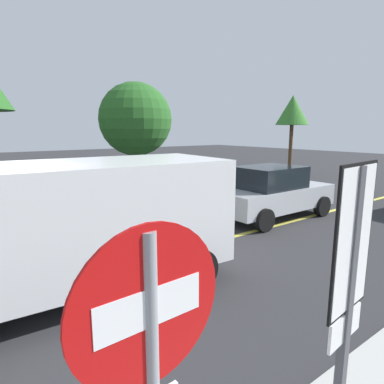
{
  "coord_description": "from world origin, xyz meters",
  "views": [
    {
      "loc": [
        -0.2,
        -5.92,
        2.72
      ],
      "look_at": [
        3.97,
        -0.32,
        1.4
      ],
      "focal_mm": 31.03,
      "sensor_mm": 36.0,
      "label": 1
    }
  ],
  "objects_px": {
    "speed_limit_sign": "(349,278)",
    "tree_right_verge": "(293,111)",
    "white_van": "(69,221)",
    "car_silver_crossing": "(272,192)",
    "stop_sign": "(152,379)",
    "tree_centre_verge": "(135,120)"
  },
  "relations": [
    {
      "from": "tree_right_verge",
      "to": "stop_sign",
      "type": "bearing_deg",
      "value": -144.82
    },
    {
      "from": "tree_centre_verge",
      "to": "stop_sign",
      "type": "bearing_deg",
      "value": -117.04
    },
    {
      "from": "speed_limit_sign",
      "to": "tree_right_verge",
      "type": "relative_size",
      "value": 0.54
    },
    {
      "from": "stop_sign",
      "to": "speed_limit_sign",
      "type": "xyz_separation_m",
      "value": [
        1.39,
        -0.17,
        0.17
      ]
    },
    {
      "from": "stop_sign",
      "to": "speed_limit_sign",
      "type": "distance_m",
      "value": 1.41
    },
    {
      "from": "speed_limit_sign",
      "to": "white_van",
      "type": "distance_m",
      "value": 4.36
    },
    {
      "from": "car_silver_crossing",
      "to": "tree_right_verge",
      "type": "bearing_deg",
      "value": 34.07
    },
    {
      "from": "speed_limit_sign",
      "to": "car_silver_crossing",
      "type": "xyz_separation_m",
      "value": [
        6.0,
        5.61,
        -0.95
      ]
    },
    {
      "from": "speed_limit_sign",
      "to": "tree_right_verge",
      "type": "distance_m",
      "value": 18.1
    },
    {
      "from": "speed_limit_sign",
      "to": "tree_centre_verge",
      "type": "distance_m",
      "value": 12.51
    },
    {
      "from": "stop_sign",
      "to": "tree_right_verge",
      "type": "distance_m",
      "value": 19.13
    },
    {
      "from": "car_silver_crossing",
      "to": "tree_centre_verge",
      "type": "distance_m",
      "value": 6.62
    },
    {
      "from": "car_silver_crossing",
      "to": "tree_centre_verge",
      "type": "height_order",
      "value": "tree_centre_verge"
    },
    {
      "from": "white_van",
      "to": "car_silver_crossing",
      "type": "bearing_deg",
      "value": 11.31
    },
    {
      "from": "white_van",
      "to": "tree_centre_verge",
      "type": "xyz_separation_m",
      "value": [
        5.01,
        7.32,
        1.85
      ]
    },
    {
      "from": "car_silver_crossing",
      "to": "tree_right_verge",
      "type": "distance_m",
      "value": 10.27
    },
    {
      "from": "speed_limit_sign",
      "to": "white_van",
      "type": "bearing_deg",
      "value": 97.33
    },
    {
      "from": "tree_centre_verge",
      "to": "tree_right_verge",
      "type": "xyz_separation_m",
      "value": [
        9.69,
        -0.5,
        0.64
      ]
    },
    {
      "from": "white_van",
      "to": "tree_centre_verge",
      "type": "relative_size",
      "value": 1.15
    },
    {
      "from": "tree_right_verge",
      "to": "speed_limit_sign",
      "type": "bearing_deg",
      "value": -141.84
    },
    {
      "from": "tree_centre_verge",
      "to": "tree_right_verge",
      "type": "distance_m",
      "value": 9.73
    },
    {
      "from": "speed_limit_sign",
      "to": "car_silver_crossing",
      "type": "relative_size",
      "value": 0.62
    }
  ]
}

